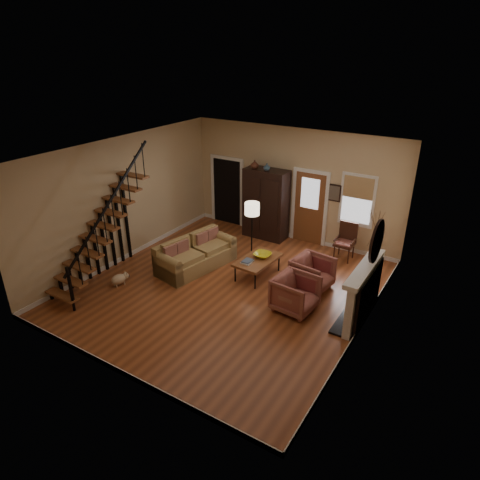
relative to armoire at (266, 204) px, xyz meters
The scene contains 15 objects.
room 1.49m from the armoire, 78.37° to the right, with size 7.00×7.33×3.30m.
staircase 4.94m from the armoire, 115.05° to the right, with size 0.94×2.80×3.20m, color brown, non-canonical shape.
fireplace 4.67m from the armoire, 34.69° to the right, with size 0.33×1.95×2.30m.
armoire is the anchor object (origin of this frame).
vase_a 1.23m from the armoire, 164.05° to the right, with size 0.24×0.24×0.25m, color #4C2619.
vase_b 1.16m from the armoire, 63.43° to the right, with size 0.20×0.20×0.21m, color #334C60.
sofa 2.84m from the armoire, 101.99° to the right, with size 0.92×2.14×0.80m, color #9A7B46, non-canonical shape.
coffee_table 2.60m from the armoire, 65.76° to the right, with size 0.74×1.27×0.49m, color brown, non-canonical shape.
bowl 2.41m from the armoire, 63.16° to the right, with size 0.44×0.44×0.11m, color gold.
books 2.76m from the armoire, 70.69° to the right, with size 0.23×0.32×0.06m, color beige, non-canonical shape.
armchair_left 4.03m from the armoire, 51.69° to the right, with size 0.86×0.89×0.81m, color maroon.
armchair_right 3.25m from the armoire, 40.71° to the right, with size 0.85×0.88×0.80m, color maroon.
floor_lamp 1.72m from the armoire, 73.76° to the right, with size 0.39×0.39×1.68m, color black, non-canonical shape.
side_chair 2.61m from the armoire, ahead, with size 0.54×0.54×1.02m, color #3C1E13, non-canonical shape.
dog 4.82m from the armoire, 110.10° to the right, with size 0.25×0.42×0.30m, color beige, non-canonical shape.
Camera 1 is at (4.95, -7.41, 5.43)m, focal length 32.00 mm.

